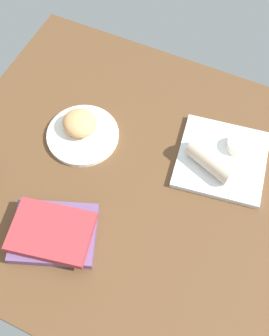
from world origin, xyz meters
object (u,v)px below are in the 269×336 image
breakfast_wrap (212,160)px  book_stack (53,233)px  sauce_cup (238,145)px  square_plate (222,159)px  scone_pastry (80,123)px  round_plate (83,135)px

breakfast_wrap → book_stack: size_ratio=0.55×
sauce_cup → breakfast_wrap: 9.49cm
square_plate → breakfast_wrap: (2.08, 3.62, 3.64)cm
breakfast_wrap → scone_pastry: bearing=116.1°
sauce_cup → scone_pastry: bearing=16.0°
scone_pastry → square_plate: (-38.92, -7.37, -3.10)cm
round_plate → scone_pastry: bearing=-44.7°
scone_pastry → breakfast_wrap: (-36.84, -3.76, 0.54)cm
round_plate → scone_pastry: size_ratio=2.07×
book_stack → square_plate: bearing=-128.7°
round_plate → book_stack: bearing=104.6°
scone_pastry → book_stack: bearing=106.4°
round_plate → breakfast_wrap: bearing=-171.8°
scone_pastry → book_stack: 31.43cm
sauce_cup → book_stack: (32.66, 42.00, -0.77)cm
breakfast_wrap → square_plate: bearing=-9.7°
square_plate → book_stack: (30.06, 37.48, 1.47)cm
square_plate → sauce_cup: bearing=-120.0°
sauce_cup → breakfast_wrap: size_ratio=0.44×
scone_pastry → breakfast_wrap: 37.03cm
scone_pastry → sauce_cup: bearing=-164.0°
sauce_cup → book_stack: bearing=52.1°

